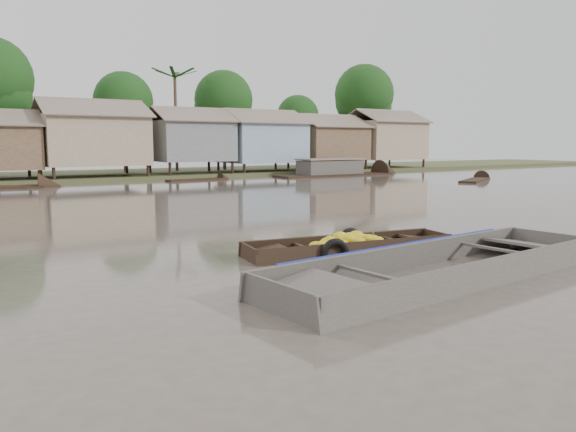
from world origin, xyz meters
TOP-DOWN VIEW (x-y plane):
  - ground at (0.00, 0.00)m, footprint 120.00×120.00m
  - riverbank at (3.03, 31.86)m, footprint 120.00×12.47m
  - banana_boat at (1.06, 0.50)m, footprint 5.12×1.99m
  - viewer_boat at (1.08, -2.33)m, footprint 7.94×2.70m
  - distant_boats at (12.97, 24.26)m, footprint 45.69×13.36m

SIDE VIEW (x-z plane):
  - ground at x=0.00m, z-range 0.00..0.00m
  - viewer_boat at x=1.08m, z-range -0.25..0.38m
  - banana_boat at x=1.06m, z-range -0.23..0.48m
  - distant_boats at x=12.97m, z-range -0.48..0.89m
  - riverbank at x=3.03m, z-range -2.04..8.18m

